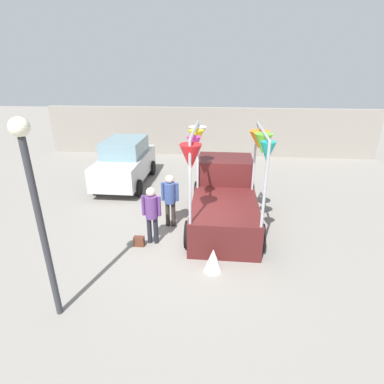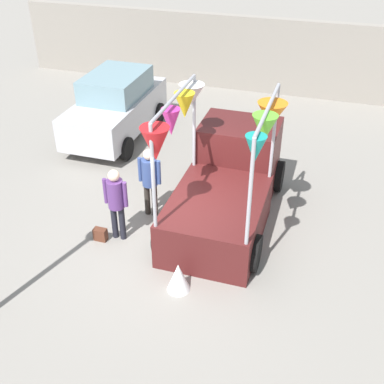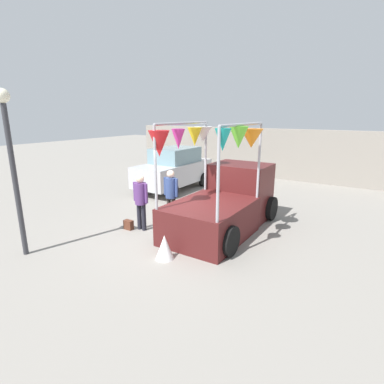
{
  "view_description": "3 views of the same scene",
  "coord_description": "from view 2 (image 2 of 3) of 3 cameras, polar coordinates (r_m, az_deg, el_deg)",
  "views": [
    {
      "loc": [
        0.66,
        -7.51,
        4.58
      ],
      "look_at": [
        -0.07,
        0.16,
        1.37
      ],
      "focal_mm": 28.0,
      "sensor_mm": 36.0,
      "label": 1
    },
    {
      "loc": [
        2.83,
        -7.7,
        6.47
      ],
      "look_at": [
        0.35,
        0.18,
        1.11
      ],
      "focal_mm": 45.0,
      "sensor_mm": 36.0,
      "label": 2
    },
    {
      "loc": [
        4.68,
        -6.59,
        3.36
      ],
      "look_at": [
        0.11,
        0.49,
        1.15
      ],
      "focal_mm": 28.0,
      "sensor_mm": 36.0,
      "label": 3
    }
  ],
  "objects": [
    {
      "name": "handbag",
      "position": [
        10.46,
        -10.81,
        -4.96
      ],
      "size": [
        0.28,
        0.16,
        0.28
      ],
      "primitive_type": "cube",
      "color": "#592D1E",
      "rests_on": "ground"
    },
    {
      "name": "parked_car",
      "position": [
        14.44,
        -8.99,
        10.06
      ],
      "size": [
        1.88,
        4.0,
        1.88
      ],
      "color": "#B7B7BC",
      "rests_on": "ground"
    },
    {
      "name": "person_customer",
      "position": [
        9.96,
        -9.01,
        -0.74
      ],
      "size": [
        0.53,
        0.34,
        1.67
      ],
      "color": "black",
      "rests_on": "ground"
    },
    {
      "name": "ground_plane",
      "position": [
        10.45,
        -2.12,
        -5.31
      ],
      "size": [
        60.0,
        60.0,
        0.0
      ],
      "primitive_type": "plane",
      "color": "gray"
    },
    {
      "name": "person_vendor",
      "position": [
        10.61,
        -5.04,
        1.86
      ],
      "size": [
        0.53,
        0.34,
        1.68
      ],
      "color": "#2D2823",
      "rests_on": "ground"
    },
    {
      "name": "vendor_truck",
      "position": [
        10.72,
        4.3,
        1.54
      ],
      "size": [
        2.48,
        4.15,
        3.14
      ],
      "color": "#4C1919",
      "rests_on": "ground"
    },
    {
      "name": "folded_kite_bundle_white",
      "position": [
        9.05,
        -1.63,
        -10.03
      ],
      "size": [
        0.53,
        0.53,
        0.6
      ],
      "primitive_type": "cone",
      "rotation": [
        0.0,
        0.0,
        1.8
      ],
      "color": "white",
      "rests_on": "ground"
    },
    {
      "name": "brick_boundary_wall",
      "position": [
        17.8,
        7.87,
        15.79
      ],
      "size": [
        18.0,
        0.36,
        2.6
      ],
      "primitive_type": "cube",
      "color": "gray",
      "rests_on": "ground"
    }
  ]
}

